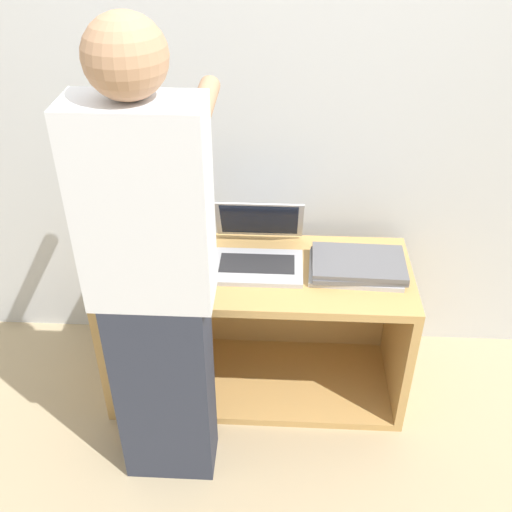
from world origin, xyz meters
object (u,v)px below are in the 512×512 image
(person, at_px, (154,286))
(laptop_stack_left, at_px, (158,261))
(laptop_stack_right, at_px, (357,266))
(laptop_open, at_px, (258,251))

(person, bearing_deg, laptop_stack_left, 101.18)
(person, bearing_deg, laptop_stack_right, 31.40)
(laptop_stack_right, height_order, person, person)
(laptop_stack_right, relative_size, person, 0.23)
(laptop_open, bearing_deg, person, -122.49)
(laptop_open, xyz_separation_m, laptop_stack_left, (-0.40, -0.06, -0.02))
(laptop_open, bearing_deg, laptop_stack_left, -171.34)
(laptop_stack_left, bearing_deg, laptop_stack_right, 0.26)
(laptop_open, distance_m, laptop_stack_left, 0.41)
(laptop_stack_right, distance_m, person, 0.87)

